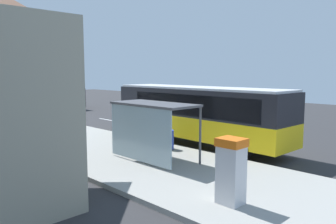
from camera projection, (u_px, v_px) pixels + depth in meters
name	position (u px, v px, depth m)	size (l,w,h in m)	color
ground_plane	(104.00, 120.00, 28.07)	(56.00, 92.00, 0.04)	#2D2D30
sidewalk_platform	(135.00, 159.00, 15.12)	(6.20, 30.00, 0.18)	#999993
lane_stripe_seg_1	(268.00, 148.00, 17.66)	(0.16, 2.20, 0.01)	silver
lane_stripe_seg_2	(197.00, 135.00, 21.19)	(0.16, 2.20, 0.01)	silver
lane_stripe_seg_3	(145.00, 126.00, 24.72)	(0.16, 2.20, 0.01)	silver
lane_stripe_seg_4	(107.00, 120.00, 28.24)	(0.16, 2.20, 0.01)	silver
lane_stripe_seg_5	(77.00, 114.00, 31.77)	(0.16, 2.20, 0.01)	silver
lane_stripe_seg_6	(53.00, 110.00, 35.30)	(0.16, 2.20, 0.01)	silver
lane_stripe_seg_7	(33.00, 107.00, 38.83)	(0.16, 2.20, 0.01)	silver
bus	(197.00, 111.00, 18.44)	(2.84, 11.08, 3.21)	yellow
white_van	(66.00, 96.00, 37.04)	(2.17, 5.26, 2.30)	black
sedan_near	(21.00, 96.00, 46.59)	(1.88, 4.42, 1.52)	navy
ticket_machine	(231.00, 170.00, 9.62)	(0.66, 0.76, 1.94)	silver
recycling_bin_blue	(169.00, 139.00, 16.63)	(0.52, 0.52, 0.95)	blue
recycling_bin_yellow	(159.00, 138.00, 17.12)	(0.52, 0.52, 0.95)	yellow
recycling_bin_green	(150.00, 136.00, 17.62)	(0.52, 0.52, 0.95)	green
traffic_light_near_side	(50.00, 77.00, 46.75)	(0.49, 0.28, 4.99)	#2D2D2D
traffic_light_median	(8.00, 79.00, 44.33)	(0.49, 0.28, 4.80)	#2D2D2D
bus_shelter	(149.00, 117.00, 14.20)	(1.80, 4.00, 2.50)	#4C4C51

